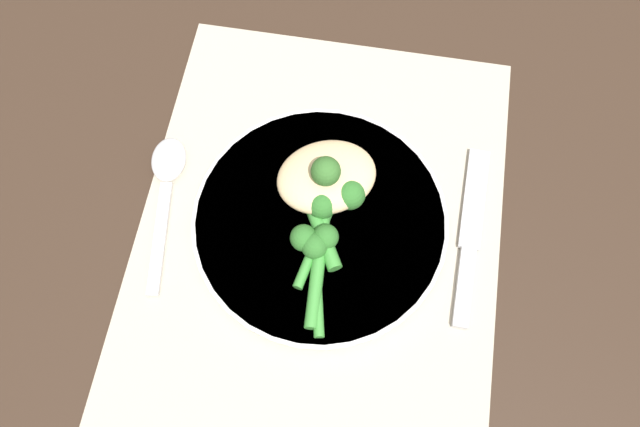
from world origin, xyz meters
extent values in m
plane|color=#332319|center=(0.00, 0.00, 0.00)|extent=(3.00, 3.00, 0.00)
cube|color=#B2A893|center=(0.00, 0.00, 0.00)|extent=(0.43, 0.34, 0.00)
cylinder|color=white|center=(0.00, 0.00, 0.01)|extent=(0.23, 0.23, 0.01)
cylinder|color=silver|center=(0.00, 0.00, 0.02)|extent=(0.24, 0.24, 0.01)
ellipsoid|color=#DBBC89|center=(-0.04, 0.00, 0.03)|extent=(0.11, 0.12, 0.03)
sphere|color=#336628|center=(-0.03, 0.00, 0.06)|extent=(0.03, 0.03, 0.03)
cylinder|color=#3D8E38|center=(0.01, 0.00, 0.02)|extent=(0.09, 0.06, 0.01)
sphere|color=#2D6B28|center=(-0.03, -0.02, 0.03)|extent=(0.02, 0.02, 0.02)
sphere|color=#2D6B28|center=(-0.04, -0.02, 0.03)|extent=(0.03, 0.03, 0.03)
sphere|color=#2D6B28|center=(-0.03, -0.03, 0.03)|extent=(0.02, 0.02, 0.02)
cylinder|color=#3D8E38|center=(0.03, 0.00, 0.02)|extent=(0.09, 0.03, 0.01)
sphere|color=#2D6B28|center=(-0.02, 0.01, 0.03)|extent=(0.03, 0.03, 0.03)
sphere|color=#2D6B28|center=(-0.02, 0.02, 0.03)|extent=(0.03, 0.03, 0.03)
sphere|color=#2D6B28|center=(-0.03, 0.00, 0.03)|extent=(0.02, 0.02, 0.02)
cylinder|color=#3D8E38|center=(0.05, 0.01, 0.02)|extent=(0.11, 0.02, 0.01)
sphere|color=#2D6B28|center=(-0.01, 0.00, 0.03)|extent=(0.03, 0.03, 0.03)
sphere|color=#2D6B28|center=(-0.02, 0.01, 0.03)|extent=(0.03, 0.03, 0.03)
sphere|color=#2D6B28|center=(-0.02, -0.01, 0.03)|extent=(0.02, 0.02, 0.02)
cylinder|color=#3D8E38|center=(0.07, 0.01, 0.02)|extent=(0.08, 0.03, 0.01)
sphere|color=#2D6B28|center=(0.03, 0.00, 0.03)|extent=(0.02, 0.02, 0.02)
sphere|color=#2D6B28|center=(0.02, 0.01, 0.03)|extent=(0.02, 0.02, 0.02)
sphere|color=#2D6B28|center=(0.02, -0.01, 0.03)|extent=(0.02, 0.02, 0.02)
cube|color=silver|center=(-0.05, 0.14, 0.01)|extent=(0.11, 0.02, 0.00)
cube|color=#AFAFB3|center=(0.04, 0.14, 0.01)|extent=(0.08, 0.02, 0.01)
cube|color=silver|center=(0.04, -0.15, 0.01)|extent=(0.11, 0.03, 0.00)
ellipsoid|color=silver|center=(-0.04, -0.16, 0.01)|extent=(0.05, 0.04, 0.01)
camera|label=1|loc=(0.21, 0.04, 0.56)|focal=35.00mm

